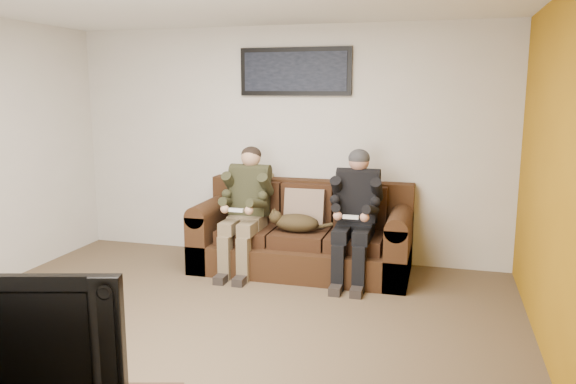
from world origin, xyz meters
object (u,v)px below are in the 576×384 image
(person_left, at_px, (246,202))
(sofa, at_px, (304,237))
(cat, at_px, (295,222))
(person_right, at_px, (356,208))
(framed_poster, at_px, (295,72))

(person_left, bearing_deg, sofa, 18.02)
(person_left, height_order, cat, person_left)
(person_left, bearing_deg, person_right, 0.02)
(person_right, bearing_deg, cat, -178.89)
(person_left, distance_m, person_right, 1.16)
(cat, height_order, framed_poster, framed_poster)
(person_right, distance_m, cat, 0.66)
(person_left, distance_m, framed_poster, 1.53)
(sofa, xyz_separation_m, person_left, (-0.58, -0.19, 0.39))
(person_left, relative_size, person_right, 0.99)
(person_left, xyz_separation_m, framed_poster, (0.38, 0.57, 1.36))
(cat, bearing_deg, framed_poster, 104.78)
(person_left, bearing_deg, framed_poster, 56.39)
(person_left, relative_size, framed_poster, 1.05)
(sofa, xyz_separation_m, cat, (-0.05, -0.20, 0.20))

